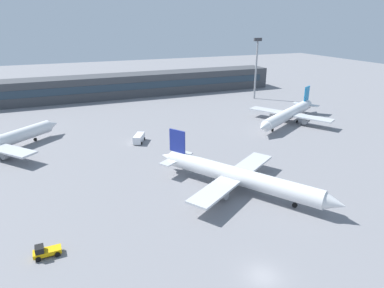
{
  "coord_description": "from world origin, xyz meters",
  "views": [
    {
      "loc": [
        -20.97,
        -27.97,
        30.25
      ],
      "look_at": [
        6.64,
        40.0,
        3.0
      ],
      "focal_mm": 31.52,
      "sensor_mm": 36.0,
      "label": 1
    }
  ],
  "objects_px": {
    "baggage_tug_yellow": "(45,251)",
    "service_van_white": "(139,138)",
    "floodlight_tower_west": "(256,64)",
    "airplane_mid": "(288,114)",
    "airplane_near": "(240,177)"
  },
  "relations": [
    {
      "from": "baggage_tug_yellow",
      "to": "service_van_white",
      "type": "xyz_separation_m",
      "value": [
        22.59,
        39.62,
        0.31
      ]
    },
    {
      "from": "baggage_tug_yellow",
      "to": "service_van_white",
      "type": "bearing_deg",
      "value": 60.31
    },
    {
      "from": "service_van_white",
      "to": "baggage_tug_yellow",
      "type": "bearing_deg",
      "value": -119.69
    },
    {
      "from": "floodlight_tower_west",
      "to": "service_van_white",
      "type": "bearing_deg",
      "value": -149.15
    },
    {
      "from": "airplane_mid",
      "to": "baggage_tug_yellow",
      "type": "relative_size",
      "value": 9.23
    },
    {
      "from": "service_van_white",
      "to": "floodlight_tower_west",
      "type": "relative_size",
      "value": 0.24
    },
    {
      "from": "service_van_white",
      "to": "floodlight_tower_west",
      "type": "xyz_separation_m",
      "value": [
        55.66,
        33.24,
        12.64
      ]
    },
    {
      "from": "airplane_near",
      "to": "airplane_mid",
      "type": "relative_size",
      "value": 0.97
    },
    {
      "from": "airplane_near",
      "to": "airplane_mid",
      "type": "xyz_separation_m",
      "value": [
        35.73,
        32.8,
        0.01
      ]
    },
    {
      "from": "airplane_mid",
      "to": "airplane_near",
      "type": "bearing_deg",
      "value": -137.45
    },
    {
      "from": "baggage_tug_yellow",
      "to": "airplane_near",
      "type": "bearing_deg",
      "value": 11.02
    },
    {
      "from": "airplane_near",
      "to": "floodlight_tower_west",
      "type": "relative_size",
      "value": 1.39
    },
    {
      "from": "airplane_mid",
      "to": "floodlight_tower_west",
      "type": "height_order",
      "value": "floodlight_tower_west"
    },
    {
      "from": "airplane_near",
      "to": "floodlight_tower_west",
      "type": "xyz_separation_m",
      "value": [
        44.59,
        66.3,
        10.94
      ]
    },
    {
      "from": "airplane_near",
      "to": "airplane_mid",
      "type": "height_order",
      "value": "airplane_mid"
    }
  ]
}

